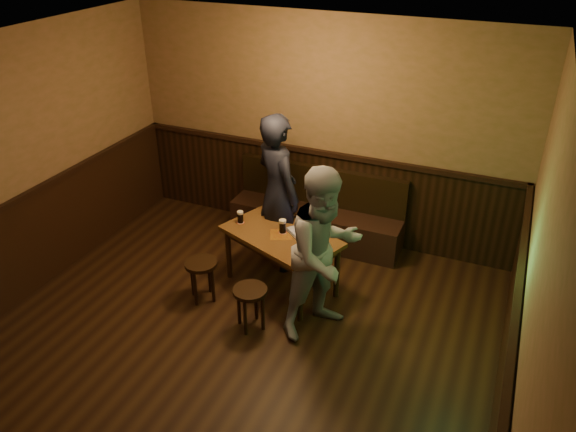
{
  "coord_description": "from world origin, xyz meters",
  "views": [
    {
      "loc": [
        2.19,
        -3.15,
        3.82
      ],
      "look_at": [
        0.18,
        1.52,
        0.99
      ],
      "focal_mm": 35.0,
      "sensor_mm": 36.0,
      "label": 1
    }
  ],
  "objects_px": {
    "stool_right": "(250,297)",
    "laptop": "(305,227)",
    "person_suit": "(278,193)",
    "person_grey": "(325,253)",
    "bench": "(317,218)",
    "pint_right": "(312,244)",
    "pint_mid": "(283,226)",
    "stool_left": "(201,269)",
    "pub_table": "(281,242)",
    "pint_left": "(240,217)"
  },
  "relations": [
    {
      "from": "bench",
      "to": "pint_right",
      "type": "height_order",
      "value": "bench"
    },
    {
      "from": "laptop",
      "to": "stool_right",
      "type": "bearing_deg",
      "value": -65.06
    },
    {
      "from": "pint_mid",
      "to": "person_grey",
      "type": "distance_m",
      "value": 0.85
    },
    {
      "from": "pub_table",
      "to": "person_grey",
      "type": "distance_m",
      "value": 0.86
    },
    {
      "from": "person_suit",
      "to": "pint_mid",
      "type": "bearing_deg",
      "value": 154.46
    },
    {
      "from": "stool_right",
      "to": "laptop",
      "type": "distance_m",
      "value": 1.01
    },
    {
      "from": "pint_left",
      "to": "pint_right",
      "type": "height_order",
      "value": "same"
    },
    {
      "from": "pint_left",
      "to": "person_suit",
      "type": "xyz_separation_m",
      "value": [
        0.29,
        0.38,
        0.19
      ]
    },
    {
      "from": "bench",
      "to": "stool_right",
      "type": "relative_size",
      "value": 4.65
    },
    {
      "from": "person_grey",
      "to": "pint_left",
      "type": "bearing_deg",
      "value": 97.92
    },
    {
      "from": "stool_left",
      "to": "person_grey",
      "type": "xyz_separation_m",
      "value": [
        1.36,
        0.08,
        0.51
      ]
    },
    {
      "from": "pint_mid",
      "to": "person_suit",
      "type": "xyz_separation_m",
      "value": [
        -0.23,
        0.39,
        0.18
      ]
    },
    {
      "from": "stool_right",
      "to": "laptop",
      "type": "height_order",
      "value": "laptop"
    },
    {
      "from": "stool_left",
      "to": "pint_left",
      "type": "xyz_separation_m",
      "value": [
        0.17,
        0.61,
        0.37
      ]
    },
    {
      "from": "pint_right",
      "to": "bench",
      "type": "bearing_deg",
      "value": 108.22
    },
    {
      "from": "stool_right",
      "to": "pint_left",
      "type": "bearing_deg",
      "value": 122.35
    },
    {
      "from": "person_grey",
      "to": "stool_left",
      "type": "bearing_deg",
      "value": 125.23
    },
    {
      "from": "pint_mid",
      "to": "person_suit",
      "type": "relative_size",
      "value": 0.08
    },
    {
      "from": "stool_left",
      "to": "laptop",
      "type": "xyz_separation_m",
      "value": [
        0.92,
        0.7,
        0.36
      ]
    },
    {
      "from": "person_suit",
      "to": "pint_left",
      "type": "bearing_deg",
      "value": 86.27
    },
    {
      "from": "pint_left",
      "to": "person_grey",
      "type": "relative_size",
      "value": 0.08
    },
    {
      "from": "bench",
      "to": "laptop",
      "type": "height_order",
      "value": "bench"
    },
    {
      "from": "stool_right",
      "to": "pub_table",
      "type": "bearing_deg",
      "value": 89.85
    },
    {
      "from": "pint_mid",
      "to": "person_suit",
      "type": "bearing_deg",
      "value": 120.46
    },
    {
      "from": "stool_left",
      "to": "pint_right",
      "type": "distance_m",
      "value": 1.24
    },
    {
      "from": "bench",
      "to": "stool_right",
      "type": "height_order",
      "value": "bench"
    },
    {
      "from": "person_suit",
      "to": "person_grey",
      "type": "distance_m",
      "value": 1.28
    },
    {
      "from": "stool_right",
      "to": "bench",
      "type": "bearing_deg",
      "value": 89.94
    },
    {
      "from": "pint_mid",
      "to": "laptop",
      "type": "height_order",
      "value": "laptop"
    },
    {
      "from": "stool_left",
      "to": "pint_mid",
      "type": "bearing_deg",
      "value": 40.52
    },
    {
      "from": "pub_table",
      "to": "laptop",
      "type": "distance_m",
      "value": 0.3
    },
    {
      "from": "stool_left",
      "to": "stool_right",
      "type": "height_order",
      "value": "stool_left"
    },
    {
      "from": "bench",
      "to": "stool_left",
      "type": "relative_size",
      "value": 4.61
    },
    {
      "from": "person_suit",
      "to": "person_grey",
      "type": "bearing_deg",
      "value": 168.78
    },
    {
      "from": "stool_right",
      "to": "pint_mid",
      "type": "height_order",
      "value": "pint_mid"
    },
    {
      "from": "pint_left",
      "to": "pint_mid",
      "type": "relative_size",
      "value": 0.91
    },
    {
      "from": "pub_table",
      "to": "person_suit",
      "type": "xyz_separation_m",
      "value": [
        -0.23,
        0.44,
        0.35
      ]
    },
    {
      "from": "stool_right",
      "to": "pint_left",
      "type": "relative_size",
      "value": 3.26
    },
    {
      "from": "pub_table",
      "to": "stool_left",
      "type": "distance_m",
      "value": 0.91
    },
    {
      "from": "pint_mid",
      "to": "person_grey",
      "type": "bearing_deg",
      "value": -37.53
    },
    {
      "from": "person_grey",
      "to": "laptop",
      "type": "bearing_deg",
      "value": 67.81
    },
    {
      "from": "person_suit",
      "to": "person_grey",
      "type": "relative_size",
      "value": 1.06
    },
    {
      "from": "pint_mid",
      "to": "pint_right",
      "type": "distance_m",
      "value": 0.47
    },
    {
      "from": "stool_right",
      "to": "pint_right",
      "type": "relative_size",
      "value": 3.27
    },
    {
      "from": "stool_right",
      "to": "pint_mid",
      "type": "bearing_deg",
      "value": 90.05
    },
    {
      "from": "stool_left",
      "to": "laptop",
      "type": "bearing_deg",
      "value": 37.11
    },
    {
      "from": "pub_table",
      "to": "pint_left",
      "type": "bearing_deg",
      "value": -165.43
    },
    {
      "from": "stool_right",
      "to": "pint_right",
      "type": "bearing_deg",
      "value": 55.06
    },
    {
      "from": "pint_left",
      "to": "laptop",
      "type": "height_order",
      "value": "laptop"
    },
    {
      "from": "bench",
      "to": "laptop",
      "type": "relative_size",
      "value": 5.08
    }
  ]
}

